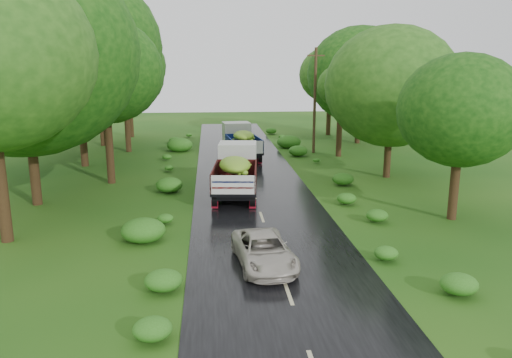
{
  "coord_description": "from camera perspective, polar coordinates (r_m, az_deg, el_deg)",
  "views": [
    {
      "loc": [
        -2.36,
        -14.25,
        7.06
      ],
      "look_at": [
        -0.21,
        8.67,
        1.7
      ],
      "focal_mm": 35.0,
      "sensor_mm": 36.0,
      "label": 1
    }
  ],
  "objects": [
    {
      "name": "utility_pole",
      "position": [
        40.06,
        6.73,
        8.99
      ],
      "size": [
        1.43,
        0.44,
        8.25
      ],
      "rotation": [
        0.0,
        0.0,
        0.24
      ],
      "color": "#382616",
      "rests_on": "ground"
    },
    {
      "name": "car",
      "position": [
        17.85,
        0.91,
        -8.19
      ],
      "size": [
        2.27,
        4.18,
        1.11
      ],
      "primitive_type": "imported",
      "rotation": [
        0.0,
        0.0,
        0.11
      ],
      "color": "#BCB4A7",
      "rests_on": "road"
    },
    {
      "name": "trees_right",
      "position": [
        38.88,
        12.64,
        10.74
      ],
      "size": [
        6.86,
        31.29,
        8.02
      ],
      "color": "black",
      "rests_on": "ground"
    },
    {
      "name": "road_lines",
      "position": [
        21.56,
        1.23,
        -5.94
      ],
      "size": [
        0.12,
        69.6,
        0.0
      ],
      "color": "#BFB78C",
      "rests_on": "road"
    },
    {
      "name": "shrubs",
      "position": [
        29.13,
        -0.56,
        -0.21
      ],
      "size": [
        11.9,
        44.0,
        0.7
      ],
      "color": "#2A6718",
      "rests_on": "ground"
    },
    {
      "name": "trees_left",
      "position": [
        35.27,
        -19.31,
        12.39
      ],
      "size": [
        7.38,
        33.39,
        10.25
      ],
      "color": "black",
      "rests_on": "ground"
    },
    {
      "name": "road",
      "position": [
        20.63,
        1.55,
        -6.88
      ],
      "size": [
        6.5,
        80.0,
        0.02
      ],
      "primitive_type": "cube",
      "color": "black",
      "rests_on": "ground"
    },
    {
      "name": "truck_near",
      "position": [
        27.14,
        -2.27,
        1.2
      ],
      "size": [
        2.81,
        6.37,
        2.59
      ],
      "rotation": [
        0.0,
        0.0,
        -0.1
      ],
      "color": "black",
      "rests_on": "ground"
    },
    {
      "name": "ground",
      "position": [
        16.07,
        3.73,
        -12.97
      ],
      "size": [
        120.0,
        120.0,
        0.0
      ],
      "primitive_type": "plane",
      "color": "#12410E",
      "rests_on": "ground"
    },
    {
      "name": "truck_far",
      "position": [
        37.87,
        -1.78,
        4.54
      ],
      "size": [
        2.78,
        6.19,
        2.52
      ],
      "rotation": [
        0.0,
        0.0,
        0.12
      ],
      "color": "black",
      "rests_on": "ground"
    }
  ]
}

